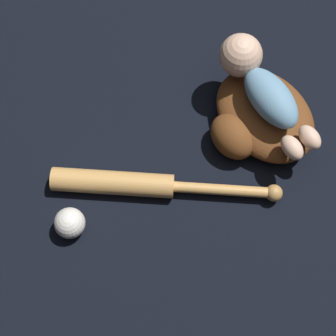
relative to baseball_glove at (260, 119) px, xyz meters
The scene contains 5 objects.
ground_plane 0.09m from the baseball_glove, 141.65° to the right, with size 6.00×6.00×0.00m, color black.
baseball_glove is the anchor object (origin of this frame).
baby_figure 0.11m from the baseball_glove, 41.65° to the right, with size 0.36×0.21×0.11m.
baseball_bat 0.37m from the baseball_glove, 66.74° to the left, with size 0.51×0.36×0.06m.
baseball 0.56m from the baseball_glove, 68.01° to the left, with size 0.08×0.08×0.08m.
Camera 1 is at (-0.17, 0.73, 1.38)m, focal length 60.00 mm.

